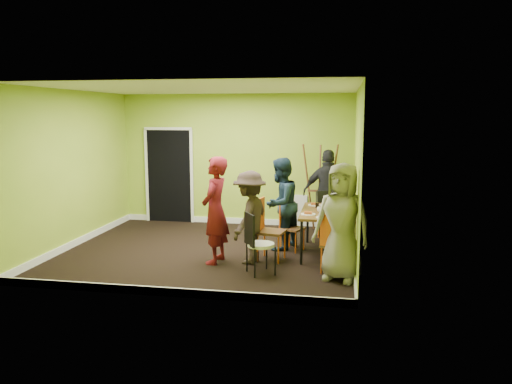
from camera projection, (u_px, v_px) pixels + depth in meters
ground at (209, 251)px, 8.76m from camera, size 5.00×5.00×0.00m
room_walls at (208, 195)px, 8.65m from camera, size 5.04×4.54×2.82m
dining_table at (328, 214)px, 8.47m from camera, size 0.90×1.50×0.75m
chair_left_far at (289, 223)px, 8.76m from camera, size 0.46×0.46×0.84m
chair_left_near at (266, 226)px, 8.16m from camera, size 0.49×0.48×1.01m
chair_back_end at (327, 205)px, 9.60m from camera, size 0.49×0.53×0.91m
chair_front_end at (334, 241)px, 7.40m from camera, size 0.48×0.48×0.92m
chair_bentwood at (257, 240)px, 7.42m from camera, size 0.50×0.50×0.93m
easel at (320, 189)px, 10.02m from camera, size 0.72×0.68×1.80m
plate_near_left at (315, 205)px, 8.96m from camera, size 0.24×0.24×0.01m
plate_near_right at (308, 214)px, 8.14m from camera, size 0.25×0.25×0.01m
plate_far_back at (331, 205)px, 8.92m from camera, size 0.25×0.25×0.01m
plate_far_front at (324, 217)px, 7.89m from camera, size 0.24×0.24×0.01m
plate_wall_back at (341, 209)px, 8.61m from camera, size 0.24×0.24×0.01m
plate_wall_front at (342, 213)px, 8.26m from camera, size 0.24×0.24×0.01m
thermos at (331, 205)px, 8.44m from camera, size 0.06×0.06×0.22m
blue_bottle at (338, 210)px, 8.05m from camera, size 0.08×0.08×0.18m
orange_bottle at (327, 208)px, 8.56m from camera, size 0.04×0.04×0.07m
glass_mid at (317, 205)px, 8.73m from camera, size 0.06×0.06×0.09m
glass_back at (334, 205)px, 8.79m from camera, size 0.06×0.06×0.09m
glass_front at (335, 214)px, 7.91m from camera, size 0.06×0.06×0.11m
cup_a at (321, 210)px, 8.31m from camera, size 0.12×0.12×0.10m
cup_b at (340, 209)px, 8.39m from camera, size 0.10×0.10×0.09m
person_standing at (215, 210)px, 7.95m from camera, size 0.47×0.66×1.72m
person_left_far at (280, 204)px, 8.76m from camera, size 0.87×0.97×1.63m
person_left_near at (250, 217)px, 7.97m from camera, size 0.75×1.06×1.49m
person_back_end at (328, 193)px, 9.75m from camera, size 1.00×0.42×1.70m
person_front_end at (342, 222)px, 7.12m from camera, size 0.96×0.78×1.70m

